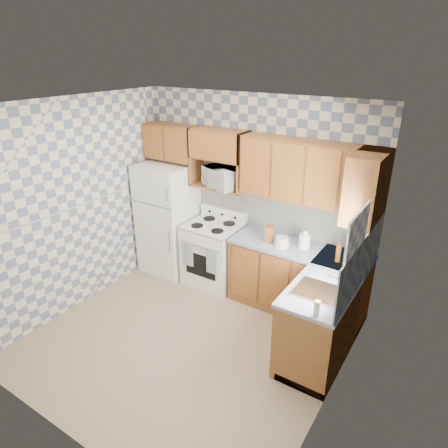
{
  "coord_description": "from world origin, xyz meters",
  "views": [
    {
      "loc": [
        2.45,
        -2.96,
        3.18
      ],
      "look_at": [
        0.05,
        0.75,
        1.25
      ],
      "focal_mm": 32.0,
      "sensor_mm": 36.0,
      "label": 1
    }
  ],
  "objects_px": {
    "refrigerator": "(168,219)",
    "electric_kettle": "(305,241)",
    "stove_body": "(214,254)",
    "microwave": "(222,178)"
  },
  "relations": [
    {
      "from": "refrigerator",
      "to": "electric_kettle",
      "type": "relative_size",
      "value": 9.36
    },
    {
      "from": "stove_body",
      "to": "electric_kettle",
      "type": "distance_m",
      "value": 1.46
    },
    {
      "from": "refrigerator",
      "to": "microwave",
      "type": "relative_size",
      "value": 3.23
    },
    {
      "from": "stove_body",
      "to": "electric_kettle",
      "type": "height_order",
      "value": "electric_kettle"
    },
    {
      "from": "microwave",
      "to": "refrigerator",
      "type": "bearing_deg",
      "value": -152.0
    },
    {
      "from": "refrigerator",
      "to": "electric_kettle",
      "type": "bearing_deg",
      "value": 1.42
    },
    {
      "from": "microwave",
      "to": "stove_body",
      "type": "bearing_deg",
      "value": -102.75
    },
    {
      "from": "electric_kettle",
      "to": "microwave",
      "type": "bearing_deg",
      "value": 175.79
    },
    {
      "from": "stove_body",
      "to": "microwave",
      "type": "bearing_deg",
      "value": 58.76
    },
    {
      "from": "refrigerator",
      "to": "electric_kettle",
      "type": "distance_m",
      "value": 2.16
    }
  ]
}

